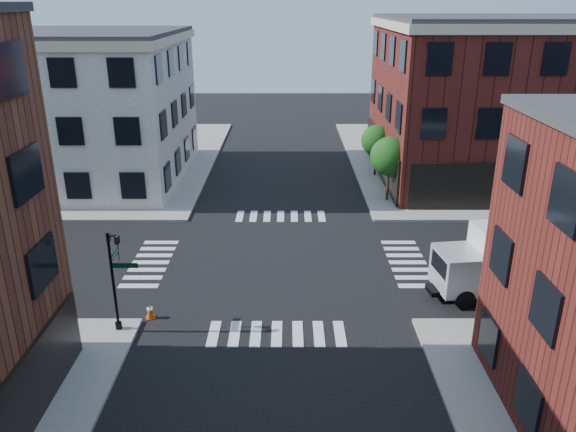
# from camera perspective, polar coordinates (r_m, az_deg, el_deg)

# --- Properties ---
(ground) EXTENTS (120.00, 120.00, 0.00)m
(ground) POSITION_cam_1_polar(r_m,az_deg,el_deg) (30.64, -0.90, -4.75)
(ground) COLOR black
(ground) RESTS_ON ground
(sidewalk_ne) EXTENTS (30.00, 30.00, 0.15)m
(sidewalk_ne) POSITION_cam_1_polar(r_m,az_deg,el_deg) (54.38, 22.26, 5.34)
(sidewalk_ne) COLOR gray
(sidewalk_ne) RESTS_ON ground
(sidewalk_nw) EXTENTS (30.00, 30.00, 0.15)m
(sidewalk_nw) POSITION_cam_1_polar(r_m,az_deg,el_deg) (54.75, -23.21, 5.31)
(sidewalk_nw) COLOR gray
(sidewalk_nw) RESTS_ON ground
(building_ne) EXTENTS (25.00, 16.00, 12.00)m
(building_ne) POSITION_cam_1_polar(r_m,az_deg,el_deg) (48.52, 24.80, 10.45)
(building_ne) COLOR #4A1612
(building_ne) RESTS_ON ground
(building_nw) EXTENTS (22.00, 16.00, 11.00)m
(building_nw) POSITION_cam_1_polar(r_m,az_deg,el_deg) (48.38, -24.14, 9.92)
(building_nw) COLOR #BAB4AA
(building_nw) RESTS_ON ground
(tree_near) EXTENTS (2.69, 2.69, 4.49)m
(tree_near) POSITION_cam_1_polar(r_m,az_deg,el_deg) (39.55, 10.36, 5.79)
(tree_near) COLOR black
(tree_near) RESTS_ON ground
(tree_far) EXTENTS (2.43, 2.43, 4.07)m
(tree_far) POSITION_cam_1_polar(r_m,az_deg,el_deg) (45.36, 9.05, 7.44)
(tree_far) COLOR black
(tree_far) RESTS_ON ground
(signal_pole) EXTENTS (1.29, 1.24, 4.60)m
(signal_pole) POSITION_cam_1_polar(r_m,az_deg,el_deg) (24.47, -17.20, -5.32)
(signal_pole) COLOR black
(signal_pole) RESTS_ON ground
(box_truck) EXTENTS (7.91, 3.27, 3.50)m
(box_truck) POSITION_cam_1_polar(r_m,az_deg,el_deg) (28.87, 22.34, -4.15)
(box_truck) COLOR silver
(box_truck) RESTS_ON ground
(traffic_cone) EXTENTS (0.50, 0.50, 0.72)m
(traffic_cone) POSITION_cam_1_polar(r_m,az_deg,el_deg) (26.18, -13.84, -9.37)
(traffic_cone) COLOR #D04409
(traffic_cone) RESTS_ON ground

